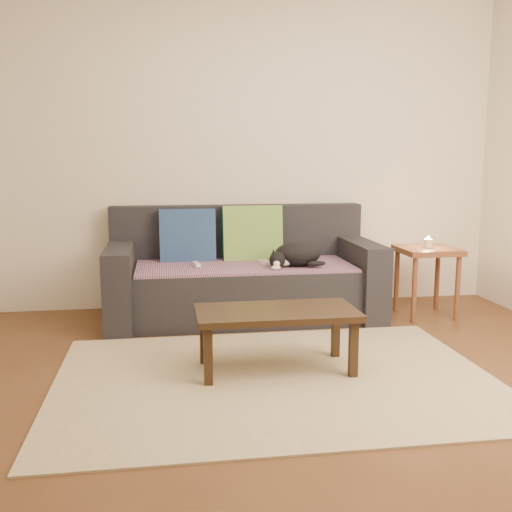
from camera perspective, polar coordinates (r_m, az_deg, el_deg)
The scene contains 13 objects.
ground at distance 3.37m, azimuth 2.34°, elevation -12.61°, with size 4.50×4.50×0.00m, color brown.
back_wall at distance 5.10m, azimuth -1.96°, elevation 9.78°, with size 4.50×0.04×2.60m, color beige.
sofa at distance 4.77m, azimuth -1.28°, elevation -2.15°, with size 2.10×0.94×0.87m.
throw_blanket at distance 4.66m, azimuth -1.14°, elevation -0.92°, with size 1.66×0.74×0.02m, color #3D2546.
cushion_navy at distance 4.85m, azimuth -6.53°, elevation 1.81°, with size 0.45×0.11×0.45m, color navy.
cushion_green at distance 4.90m, azimuth -0.35°, elevation 1.95°, with size 0.49×0.12×0.49m, color #0D564A.
cat at distance 4.58m, azimuth 3.83°, elevation 0.13°, with size 0.44×0.32×0.19m.
wii_remote_a at distance 4.60m, azimuth -5.69°, elevation -0.80°, with size 0.15×0.04×0.03m, color white.
wii_remote_b at distance 4.67m, azimuth 0.81°, elevation -0.60°, with size 0.15×0.04×0.03m, color white.
side_table at distance 4.96m, azimuth 16.00°, elevation -0.34°, with size 0.44×0.44×0.56m.
candle at distance 4.94m, azimuth 16.07°, elevation 1.20°, with size 0.06×0.06×0.09m.
rug at distance 3.51m, azimuth 1.86°, elevation -11.61°, with size 2.50×1.80×0.01m, color #C5B187.
coffee_table at distance 3.54m, azimuth 1.95°, elevation -5.87°, with size 0.95×0.47×0.38m.
Camera 1 is at (-0.61, -3.07, 1.26)m, focal length 42.00 mm.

